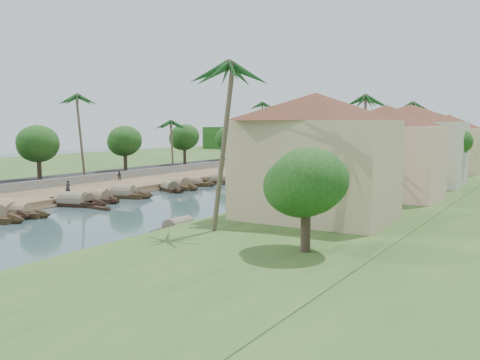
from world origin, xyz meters
The scene contains 46 objects.
ground centered at (0.00, 0.00, 0.00)m, with size 220.00×220.00×0.00m, color #364C51.
left_bank centered at (-16.00, 20.00, 0.40)m, with size 10.00×180.00×0.80m, color brown.
right_bank centered at (19.00, 20.00, 0.60)m, with size 16.00×180.00×1.20m, color #2F4F1F.
road centered at (-24.50, 20.00, 0.70)m, with size 8.00×180.00×1.40m, color black.
retaining_wall centered at (-20.20, 20.00, 1.35)m, with size 0.40×180.00×1.10m, color slate.
far_left_fill centered at (-51.00, 20.00, 0.68)m, with size 45.00×220.00×1.35m, color #2F4F1F.
treeline centered at (0.00, 100.00, 4.00)m, with size 120.00×14.00×8.00m.
bridge centered at (0.00, 72.00, 1.72)m, with size 28.00×4.00×2.40m.
building_near centered at (18.99, -2.00, 6.38)m, with size 14.85×14.85×10.20m.
building_mid centered at (19.99, 14.00, 6.13)m, with size 14.11×14.11×9.70m.
building_far centered at (18.99, 28.00, 6.38)m, with size 15.59×15.59×10.20m.
building_distant centered at (19.99, 48.00, 5.88)m, with size 12.62×12.62×9.20m.
sampan_1 centered at (-9.60, -10.33, 0.42)m, with size 7.38×2.21×2.18m.
sampan_2 centered at (-8.53, -9.96, 0.41)m, with size 7.42×4.65×2.01m.
sampan_3 centered at (-9.50, -1.99, 0.42)m, with size 8.74×4.18×2.30m.
sampan_4 centered at (-9.16, -0.98, 0.41)m, with size 6.77×1.89×1.95m.
sampan_5 centered at (-9.14, 1.60, 0.41)m, with size 6.38×1.99×2.05m.
sampan_6 centered at (-9.48, 5.73, 0.42)m, with size 7.98×3.64×2.31m.
sampan_7 centered at (-9.25, 6.88, 0.40)m, with size 6.52×2.35×1.77m.
sampan_8 centered at (-9.22, 16.18, 0.42)m, with size 7.92×2.88×2.38m.
sampan_9 centered at (-8.90, 13.90, 0.41)m, with size 7.37×4.96×1.96m.
sampan_10 centered at (-9.58, 20.11, 0.41)m, with size 7.10×3.88×1.98m.
sampan_11 centered at (-8.51, 24.99, 0.42)m, with size 7.66×5.08×2.23m.
sampan_12 centered at (-9.53, 29.55, 0.41)m, with size 7.91×2.60×1.90m.
sampan_13 centered at (-9.42, 27.23, 0.41)m, with size 6.79×3.20×1.88m.
sampan_14 centered at (9.50, -7.63, 0.40)m, with size 1.68×7.32×1.82m.
sampan_15 centered at (10.17, 8.31, 0.41)m, with size 2.52×7.47×2.00m.
sampan_16 centered at (9.40, 20.91, 0.42)m, with size 3.46×9.32×2.23m.
canoe_1 centered at (-5.64, -2.06, 0.10)m, with size 4.26×1.06×0.68m.
canoe_2 centered at (-9.06, 24.54, 0.10)m, with size 5.65×2.25×0.82m.
palm_0 centered at (15.00, -10.10, 12.73)m, with size 3.20×3.20×13.36m.
palm_1 centered at (16.00, 7.36, 9.06)m, with size 3.20×3.20×9.58m.
palm_2 centered at (15.00, 22.06, 11.96)m, with size 3.20×3.20×12.59m.
palm_3 centered at (16.00, 38.22, 11.62)m, with size 3.20×3.20×12.23m.
palm_5 centered at (-24.00, 12.60, 12.72)m, with size 3.20×3.20×13.16m.
palm_6 centered at (-22.00, 30.86, 9.18)m, with size 3.20×3.20×9.51m.
palm_7 centered at (14.00, 55.13, 11.43)m, with size 3.20×3.20×12.04m.
palm_8 centered at (-20.50, 59.97, 13.11)m, with size 3.20×3.20×13.58m.
tree_2 centered at (-24.00, 5.02, 6.21)m, with size 5.51×5.51×7.13m.
tree_3 centered at (-24.00, 21.38, 6.14)m, with size 5.36×5.36×7.01m.
tree_4 centered at (-24.00, 36.92, 6.41)m, with size 5.32×5.32×7.27m.
tree_5 centered at (-24.00, 52.21, 6.03)m, with size 5.45×5.45×6.93m.
tree_6 centered at (24.00, 29.59, 6.39)m, with size 4.10×4.10×7.00m.
tree_7 centered at (23.00, -12.46, 5.32)m, with size 4.68×4.68×6.11m.
person_near centered at (-12.03, -0.50, 1.67)m, with size 0.64×0.42×1.74m, color #25252C.
person_far centered at (-17.97, 13.74, 1.57)m, with size 0.75×0.58×1.54m, color #3A3328.
Camera 1 is at (36.28, -41.68, 8.93)m, focal length 40.00 mm.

